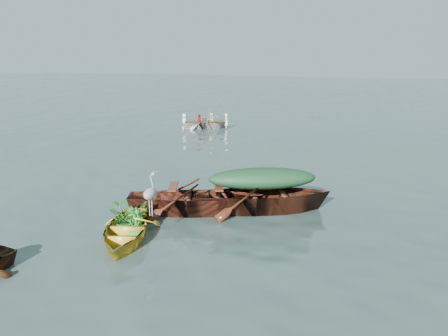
# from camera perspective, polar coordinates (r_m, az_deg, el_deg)

# --- Properties ---
(ground) EXTENTS (140.00, 140.00, 0.00)m
(ground) POSITION_cam_1_polar(r_m,az_deg,el_deg) (11.40, -1.93, -4.71)
(ground) COLOR #354A44
(ground) RESTS_ON ground
(yellow_dinghy) EXTENTS (2.29, 3.24, 0.79)m
(yellow_dinghy) POSITION_cam_1_polar(r_m,az_deg,el_deg) (9.50, -12.74, -9.14)
(yellow_dinghy) COLOR yellow
(yellow_dinghy) RESTS_ON ground
(green_tarp_boat) EXTENTS (5.00, 3.41, 1.15)m
(green_tarp_boat) POSITION_cam_1_polar(r_m,az_deg,el_deg) (10.95, 4.93, -5.59)
(green_tarp_boat) COLOR #421B0F
(green_tarp_boat) RESTS_ON ground
(open_wooden_boat) EXTENTS (4.81, 3.02, 1.09)m
(open_wooden_boat) POSITION_cam_1_polar(r_m,az_deg,el_deg) (10.82, -3.59, -5.82)
(open_wooden_boat) COLOR maroon
(open_wooden_boat) RESTS_ON ground
(rowed_boat) EXTENTS (3.58, 2.56, 0.79)m
(rowed_boat) POSITION_cam_1_polar(r_m,az_deg,el_deg) (23.20, -2.41, 5.19)
(rowed_boat) COLOR beige
(rowed_boat) RESTS_ON ground
(green_tarp_cover) EXTENTS (2.75, 1.88, 0.52)m
(green_tarp_cover) POSITION_cam_1_polar(r_m,az_deg,el_deg) (10.69, 5.03, -1.37)
(green_tarp_cover) COLOR #193E1C
(green_tarp_cover) RESTS_ON green_tarp_boat
(thwart_benches) EXTENTS (2.46, 1.64, 0.04)m
(thwart_benches) POSITION_cam_1_polar(r_m,az_deg,el_deg) (10.64, -3.64, -2.96)
(thwart_benches) COLOR #502012
(thwart_benches) RESTS_ON open_wooden_boat
(heron) EXTENTS (0.41, 0.47, 0.92)m
(heron) POSITION_cam_1_polar(r_m,az_deg,el_deg) (9.14, -9.59, -4.19)
(heron) COLOR #93969B
(heron) RESTS_ON yellow_dinghy
(dinghy_weeds) EXTENTS (0.98, 1.09, 0.60)m
(dinghy_weeds) POSITION_cam_1_polar(r_m,az_deg,el_deg) (9.75, -12.15, -4.11)
(dinghy_weeds) COLOR #245F19
(dinghy_weeds) RESTS_ON yellow_dinghy
(rowers) EXTENTS (2.60, 1.98, 0.76)m
(rowers) POSITION_cam_1_polar(r_m,az_deg,el_deg) (23.09, -2.43, 7.08)
(rowers) COLOR white
(rowers) RESTS_ON rowed_boat
(oars) EXTENTS (1.75, 2.58, 0.06)m
(oars) POSITION_cam_1_polar(r_m,az_deg,el_deg) (23.14, -2.42, 6.22)
(oars) COLOR olive
(oars) RESTS_ON rowed_boat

